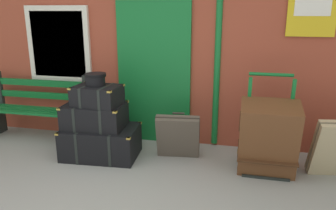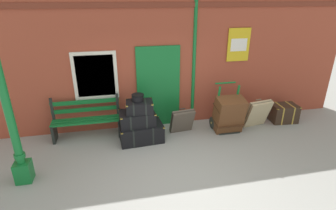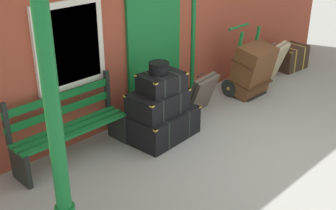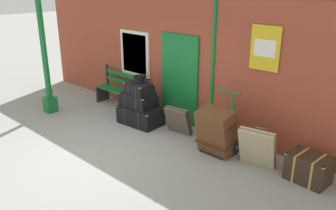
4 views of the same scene
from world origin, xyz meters
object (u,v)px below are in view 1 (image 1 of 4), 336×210
platform_bench (38,110)px  steamer_trunk_top (97,96)px  porters_trolley (266,148)px  suitcase_tan (178,136)px  large_brown_trunk (268,138)px  round_hatbox (95,78)px  steamer_trunk_middle (95,116)px  steamer_trunk_base (101,142)px

platform_bench → steamer_trunk_top: size_ratio=2.51×
platform_bench → porters_trolley: size_ratio=1.32×
suitcase_tan → platform_bench: bearing=172.4°
steamer_trunk_top → large_brown_trunk: bearing=-0.6°
platform_bench → round_hatbox: size_ratio=5.72×
round_hatbox → suitcase_tan: round_hatbox is taller
porters_trolley → steamer_trunk_top: bearing=-176.2°
steamer_trunk_middle → steamer_trunk_top: steamer_trunk_top is taller
round_hatbox → porters_trolley: (2.24, 0.12, -0.82)m
steamer_trunk_base → round_hatbox: 0.89m
steamer_trunk_middle → large_brown_trunk: large_brown_trunk is taller
platform_bench → suitcase_tan: bearing=-7.6°
steamer_trunk_middle → suitcase_tan: size_ratio=1.28×
platform_bench → steamer_trunk_top: platform_bench is taller
steamer_trunk_base → porters_trolley: bearing=3.7°
platform_bench → large_brown_trunk: (3.46, -0.50, 0.03)m
porters_trolley → large_brown_trunk: (0.00, -0.17, 0.20)m
porters_trolley → suitcase_tan: (-1.15, 0.02, 0.05)m
round_hatbox → suitcase_tan: 1.35m
steamer_trunk_top → round_hatbox: 0.23m
steamer_trunk_top → suitcase_tan: 1.21m
steamer_trunk_top → suitcase_tan: bearing=8.7°
steamer_trunk_base → suitcase_tan: bearing=8.6°
large_brown_trunk → suitcase_tan: size_ratio=1.46×
round_hatbox → suitcase_tan: bearing=7.0°
platform_bench → steamer_trunk_top: 1.40m
platform_bench → porters_trolley: bearing=-5.4°
steamer_trunk_middle → round_hatbox: (0.03, 0.01, 0.51)m
steamer_trunk_top → round_hatbox: bearing=135.8°
porters_trolley → steamer_trunk_middle: bearing=-176.7°
round_hatbox → porters_trolley: porters_trolley is taller
steamer_trunk_top → steamer_trunk_middle: bearing=164.7°
round_hatbox → suitcase_tan: (1.09, 0.13, -0.77)m
steamer_trunk_top → suitcase_tan: size_ratio=0.98×
steamer_trunk_base → round_hatbox: bearing=150.3°
platform_bench → porters_trolley: 3.48m
large_brown_trunk → round_hatbox: bearing=178.6°
suitcase_tan → round_hatbox: bearing=-173.0°
large_brown_trunk → suitcase_tan: large_brown_trunk is taller
platform_bench → large_brown_trunk: size_ratio=1.68×
steamer_trunk_base → steamer_trunk_middle: size_ratio=1.26×
steamer_trunk_top → porters_trolley: 2.30m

